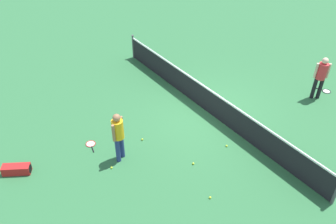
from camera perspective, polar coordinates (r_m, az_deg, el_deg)
ground_plane at (r=13.03m, az=6.38°, el=-0.03°), size 40.00×40.00×0.00m
court_net at (r=12.73m, az=6.53°, el=1.75°), size 10.09×0.09×1.07m
player_near_side at (r=10.62m, az=-7.85°, el=-3.35°), size 0.46×0.50×1.70m
player_far_side at (r=14.24m, az=22.97°, el=5.42°), size 0.48×0.48×1.70m
tennis_racket_near_player at (r=11.90m, az=-12.06°, el=-5.00°), size 0.61×0.38×0.03m
tennis_racket_far_player at (r=15.30m, az=23.59°, el=3.05°), size 0.60×0.41×0.03m
tennis_ball_near_player at (r=11.70m, az=9.22°, el=-5.29°), size 0.07×0.07×0.07m
tennis_ball_by_net at (r=10.21m, az=6.66°, el=-13.23°), size 0.07×0.07×0.07m
tennis_ball_midcourt at (r=11.81m, az=-4.08°, el=-4.33°), size 0.07×0.07×0.07m
tennis_ball_baseline at (r=11.01m, az=-8.88°, el=-8.65°), size 0.07×0.07×0.07m
tennis_ball_stray_left at (r=11.02m, az=4.00°, el=-8.10°), size 0.07×0.07×0.07m
equipment_bag at (r=11.55m, az=-22.59°, el=-8.33°), size 0.67×0.82×0.28m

